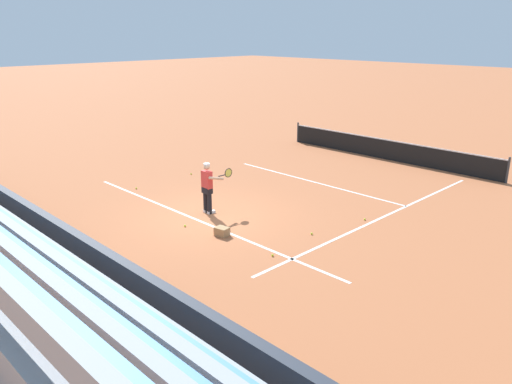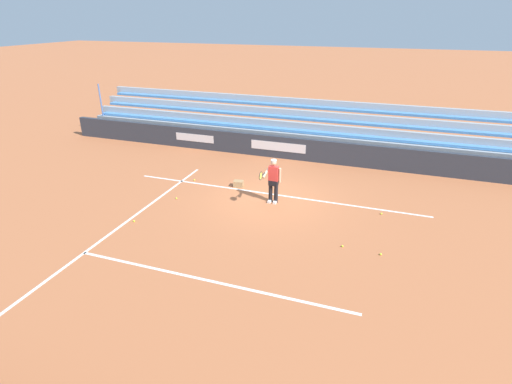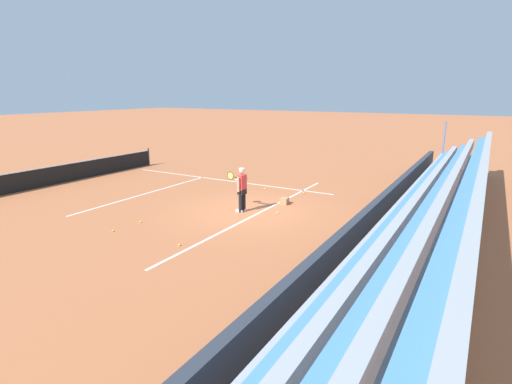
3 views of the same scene
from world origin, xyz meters
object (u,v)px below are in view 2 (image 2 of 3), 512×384
Objects in this scene: tennis_ball_on_baseline at (176,198)px; tennis_ball_near_player at (342,246)px; tennis_ball_far_left at (381,214)px; ball_box_cardboard at (238,184)px; tennis_ball_toward_net at (272,187)px; tennis_ball_far_right at (194,180)px; tennis_ball_by_box at (381,254)px; tennis_ball_midcourt at (134,221)px; tennis_player at (273,181)px.

tennis_ball_near_player is (-6.63, 1.39, 0.00)m from tennis_ball_on_baseline.
ball_box_cardboard is at bearing -6.47° from tennis_ball_far_left.
tennis_ball_toward_net is (-1.34, -0.36, -0.10)m from ball_box_cardboard.
tennis_ball_far_left is 1.00× the size of tennis_ball_far_right.
tennis_ball_midcourt is at bearing 4.76° from tennis_ball_by_box.
tennis_player is 4.11m from tennis_ball_far_left.
tennis_ball_by_box is at bearing 176.16° from tennis_ball_near_player.
ball_box_cardboard reaches higher than tennis_ball_far_left.
tennis_ball_far_right is (2.05, 0.03, -0.10)m from ball_box_cardboard.
tennis_ball_by_box is at bearing -175.24° from tennis_ball_midcourt.
tennis_player is 2.18m from ball_box_cardboard.
tennis_ball_near_player is (-3.00, 2.38, -0.86)m from tennis_player.
tennis_ball_far_right is at bearing -93.13° from tennis_ball_midcourt.
tennis_ball_by_box is at bearing 92.96° from tennis_ball_far_left.
tennis_ball_near_player is at bearing 168.19° from tennis_ball_on_baseline.
tennis_ball_midcourt is at bearing 23.11° from tennis_ball_far_left.
ball_box_cardboard reaches higher than tennis_ball_on_baseline.
tennis_ball_toward_net is at bearing -164.94° from ball_box_cardboard.
tennis_ball_midcourt and tennis_ball_near_player have the same top height.
tennis_ball_far_right is 3.42m from tennis_ball_toward_net.
tennis_ball_far_left is at bearing -87.04° from tennis_ball_by_box.
tennis_ball_midcourt is 1.00× the size of tennis_ball_toward_net.
tennis_ball_near_player is at bearing 141.57° from tennis_player.
tennis_player is at bearing 166.31° from tennis_ball_far_right.
ball_box_cardboard is at bearing 15.06° from tennis_ball_toward_net.
tennis_ball_midcourt is 1.00× the size of tennis_ball_by_box.
tennis_ball_midcourt is (4.07, 3.14, -0.86)m from tennis_player.
tennis_ball_by_box is 8.69m from tennis_ball_far_right.
tennis_ball_on_baseline is (1.84, 1.96, -0.10)m from ball_box_cardboard.
tennis_player reaches higher than tennis_ball_on_baseline.
ball_box_cardboard is at bearing -29.91° from tennis_ball_by_box.
ball_box_cardboard is 2.05m from tennis_ball_far_right.
tennis_ball_far_right is (8.00, -3.39, 0.00)m from tennis_ball_by_box.
tennis_ball_by_box is 5.96m from tennis_ball_toward_net.
tennis_ball_near_player and tennis_ball_toward_net have the same top height.
tennis_player reaches higher than tennis_ball_toward_net.
tennis_player reaches higher than tennis_ball_near_player.
tennis_ball_by_box is 2.77m from tennis_ball_far_left.
tennis_ball_near_player is 7.61m from tennis_ball_far_right.
tennis_player is 25.98× the size of tennis_ball_by_box.
tennis_player is 3.93m from tennis_ball_near_player.
tennis_ball_near_player is 1.00× the size of tennis_ball_toward_net.
tennis_ball_toward_net is at bearing -39.39° from tennis_ball_by_box.
tennis_ball_near_player is at bearing 154.15° from tennis_ball_far_right.
tennis_ball_far_left is 4.58m from tennis_ball_toward_net.
ball_box_cardboard is (1.80, -0.96, -0.76)m from tennis_player.
ball_box_cardboard is 6.06× the size of tennis_ball_by_box.
tennis_ball_on_baseline is 1.00× the size of tennis_ball_far_right.
tennis_ball_far_left is at bearing 175.40° from tennis_ball_far_right.
tennis_ball_by_box is at bearing 157.00° from tennis_ball_far_right.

